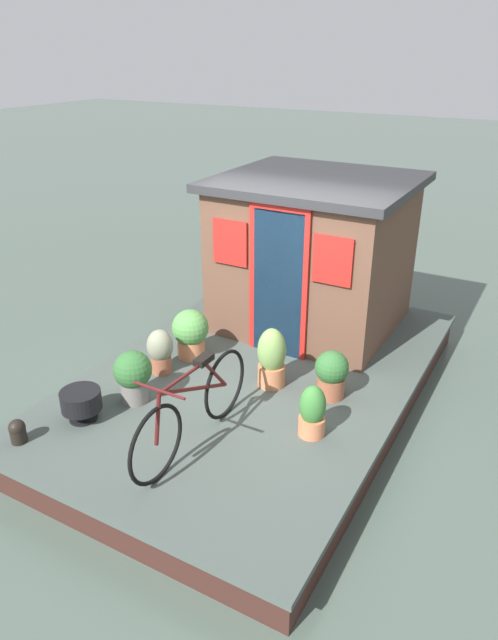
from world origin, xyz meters
name	(u,v)px	position (x,y,z in m)	size (l,w,h in m)	color
ground_plane	(258,398)	(0.00, 0.00, 0.00)	(60.00, 60.00, 0.00)	#47564C
houseboat_deck	(258,384)	(0.00, 0.00, 0.19)	(5.09, 3.27, 0.38)	#424C47
houseboat_cabin	(313,253)	(1.43, 0.00, 1.32)	(2.11, 2.27, 1.87)	brown
bicycle	(193,408)	(-1.44, -0.14, 0.76)	(1.75, 0.50, 0.83)	black
potted_plant_rosemary	(331,373)	(-0.10, -0.90, 0.65)	(0.34, 0.34, 0.51)	#935138
potted_plant_geranium	(272,358)	(-0.20, -0.27, 0.70)	(0.30, 0.30, 0.66)	#C6754C
potted_plant_lavender	(133,374)	(-1.15, 0.80, 0.68)	(0.39, 0.39, 0.55)	slate
potted_plant_mint	(160,350)	(-0.55, 0.91, 0.64)	(0.29, 0.29, 0.51)	#935138
potted_plant_fern	(190,332)	(-0.10, 0.82, 0.69)	(0.42, 0.42, 0.58)	#C6754C
potted_plant_ivy	(312,412)	(-0.79, -1.00, 0.62)	(0.25, 0.25, 0.52)	#C6754C
charcoal_grill	(81,401)	(-1.65, 1.03, 0.58)	(0.39, 0.39, 0.31)	black
mooring_bollard	(18,431)	(-2.21, 1.28, 0.50)	(0.15, 0.15, 0.23)	black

